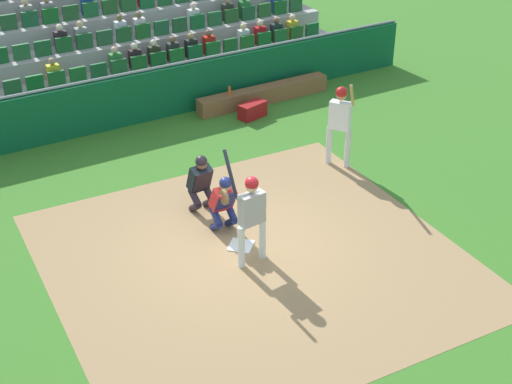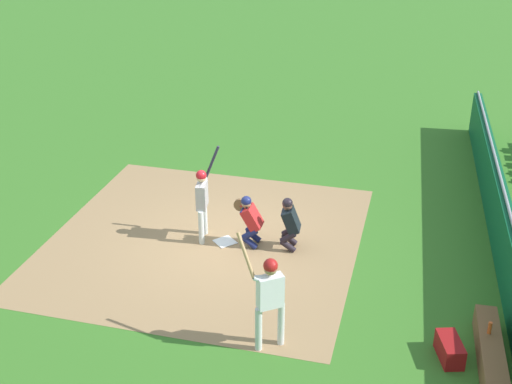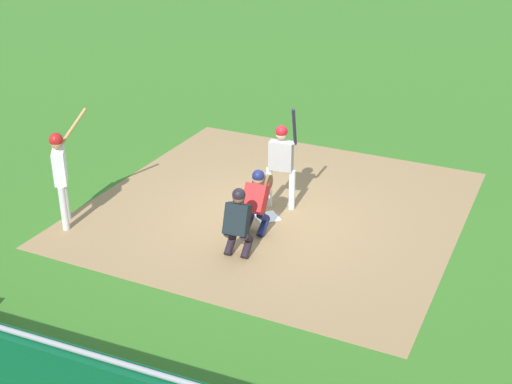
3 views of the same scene
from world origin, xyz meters
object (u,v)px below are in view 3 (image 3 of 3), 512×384
object	(u,v)px
home_plate_umpire	(238,220)
on_deck_batter	(60,168)
home_plate_marker	(267,217)
batter_at_plate	(282,158)
catcher_crouching	(257,198)

from	to	relation	value
home_plate_umpire	on_deck_batter	world-z (taller)	on_deck_batter
home_plate_marker	on_deck_batter	distance (m)	4.08
home_plate_marker	batter_at_plate	xyz separation A→B (m)	(0.09, 0.53, 1.09)
home_plate_marker	home_plate_umpire	bearing A→B (deg)	-88.06
batter_at_plate	on_deck_batter	size ratio (longest dim) A/B	1.02
catcher_crouching	batter_at_plate	bearing A→B (deg)	87.17
batter_at_plate	home_plate_umpire	size ratio (longest dim) A/B	1.74
home_plate_marker	home_plate_umpire	xyz separation A→B (m)	(0.05, -1.51, 0.69)
on_deck_batter	home_plate_marker	bearing A→B (deg)	26.26
batter_at_plate	catcher_crouching	world-z (taller)	batter_at_plate
home_plate_umpire	catcher_crouching	bearing A→B (deg)	91.34
home_plate_marker	home_plate_umpire	world-z (taller)	home_plate_umpire
home_plate_umpire	on_deck_batter	distance (m)	3.59
batter_at_plate	on_deck_batter	xyz separation A→B (m)	(-3.59, -2.26, 0.08)
home_plate_umpire	on_deck_batter	size ratio (longest dim) A/B	0.59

